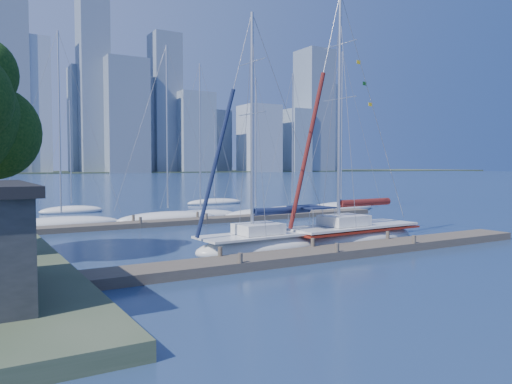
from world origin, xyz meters
TOP-DOWN VIEW (x-y plane):
  - ground at (0.00, 0.00)m, footprint 700.00×700.00m
  - near_dock at (0.00, 0.00)m, footprint 26.00×2.00m
  - far_dock at (2.00, 16.00)m, footprint 30.00×1.80m
  - sailboat_navy at (-1.43, 2.75)m, footprint 7.98×2.95m
  - sailboat_maroon at (4.05, 2.70)m, footprint 8.80×3.32m
  - bg_boat_0 at (-8.58, 18.63)m, footprint 8.40×4.31m
  - bg_boat_1 at (-0.86, 18.24)m, footprint 8.31×3.97m
  - bg_boat_2 at (2.31, 19.13)m, footprint 6.81×4.31m
  - bg_boat_3 at (6.76, 17.72)m, footprint 6.06×4.10m
  - bg_boat_4 at (11.05, 18.53)m, footprint 8.18×4.41m
  - bg_boat_5 at (17.14, 19.01)m, footprint 8.09×5.39m
  - bg_boat_6 at (-5.91, 29.48)m, footprint 5.65×2.02m
  - bg_boat_7 at (9.98, 32.24)m, footprint 6.90×3.95m
  - skyline at (20.06, 290.27)m, footprint 503.32×51.31m

SIDE VIEW (x-z plane):
  - ground at x=0.00m, z-range 0.00..0.00m
  - far_dock at x=2.00m, z-range 0.00..0.36m
  - near_dock at x=0.00m, z-range 0.00..0.40m
  - bg_boat_7 at x=9.98m, z-range -5.08..5.52m
  - bg_boat_6 at x=-5.91m, z-range -5.06..5.52m
  - bg_boat_3 at x=6.76m, z-range -5.71..6.20m
  - bg_boat_4 at x=11.05m, z-range -6.17..6.68m
  - bg_boat_2 at x=2.31m, z-range -6.20..6.70m
  - bg_boat_0 at x=-8.58m, z-range -6.72..7.25m
  - bg_boat_1 at x=-0.86m, z-range -6.66..7.20m
  - bg_boat_5 at x=17.14m, z-range -7.50..8.10m
  - sailboat_navy at x=-1.43m, z-range -5.13..7.09m
  - sailboat_maroon at x=4.05m, z-range -5.98..8.16m
  - skyline at x=20.06m, z-range -25.89..100.12m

